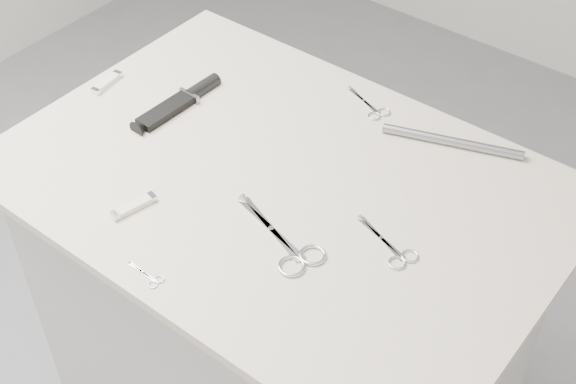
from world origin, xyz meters
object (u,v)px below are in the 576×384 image
Objects in this scene: embroidery_scissors_b at (372,108)px; sheathed_knife at (183,100)px; embroidery_scissors_a at (394,250)px; metal_rail at (452,142)px; pocket_knife_a at (107,83)px; large_shears at (291,249)px; plinth at (282,337)px; pocket_knife_b at (134,206)px; tiny_scissors at (149,277)px.

embroidery_scissors_b is 0.56× the size of sheathed_knife.
embroidery_scissors_a is 0.30m from metal_rail.
metal_rail reaches higher than pocket_knife_a.
large_shears is at bearing -111.36° from sheathed_knife.
plinth is at bearing -98.50° from sheathed_knife.
embroidery_scissors_b is (-0.11, 0.40, -0.00)m from large_shears.
sheathed_knife is at bearing -170.05° from embroidery_scissors_a.
embroidery_scissors_a reaches higher than plinth.
embroidery_scissors_b reaches higher than plinth.
pocket_knife_a is at bearing -175.80° from large_shears.
pocket_knife_b is at bearing -150.23° from sheathed_knife.
sheathed_knife reaches higher than embroidery_scissors_a.
tiny_scissors is (-0.02, -0.31, 0.47)m from plinth.
plinth is 0.54m from pocket_knife_b.
pocket_knife_b is at bearing -88.67° from embroidery_scissors_b.
pocket_knife_a is (-0.46, 0.01, 0.47)m from plinth.
embroidery_scissors_a is at bearing -51.42° from pocket_knife_b.
embroidery_scissors_a is at bearing -78.47° from metal_rail.
embroidery_scissors_b is (-0.24, 0.30, -0.00)m from embroidery_scissors_a.
tiny_scissors is (-0.04, -0.58, -0.00)m from embroidery_scissors_b.
pocket_knife_b reaches higher than plinth.
metal_rail is (0.21, 0.58, 0.01)m from tiny_scissors.
embroidery_scissors_b is 0.18m from metal_rail.
metal_rail reaches higher than large_shears.
large_shears reaches higher than plinth.
pocket_knife_a is 0.70m from metal_rail.
large_shears is 0.17m from embroidery_scissors_a.
embroidery_scissors_a is at bearing 54.13° from large_shears.
pocket_knife_b reaches higher than embroidery_scissors_a.
metal_rail reaches higher than tiny_scissors.
pocket_knife_a is (-0.44, 0.32, 0.00)m from tiny_scissors.
metal_rail is (0.49, 0.22, 0.00)m from sheathed_knife.
pocket_knife_b is (-0.27, -0.09, 0.00)m from large_shears.
embroidery_scissors_a and embroidery_scissors_b have the same top height.
embroidery_scissors_b is 1.66× the size of tiny_scissors.
metal_rail is at bearing -22.10° from pocket_knife_b.
embroidery_scissors_b is 0.44× the size of metal_rail.
large_shears is at bearing -124.63° from embroidery_scissors_a.
plinth is at bearing -72.73° from embroidery_scissors_b.
large_shears is 0.45m from sheathed_knife.
embroidery_scissors_b and tiny_scissors have the same top height.
large_shears is at bearing -46.31° from plinth.
embroidery_scissors_b is at bearing 88.17° from tiny_scissors.
embroidery_scissors_a is 1.13× the size of embroidery_scissors_b.
pocket_knife_a is at bearing -164.15° from embroidery_scissors_a.
pocket_knife_a is at bearing 145.91° from tiny_scissors.
pocket_knife_b is 0.32× the size of metal_rail.
large_shears reaches higher than embroidery_scissors_a.
large_shears is at bearing -100.57° from metal_rail.
plinth is 6.88× the size of embroidery_scissors_a.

